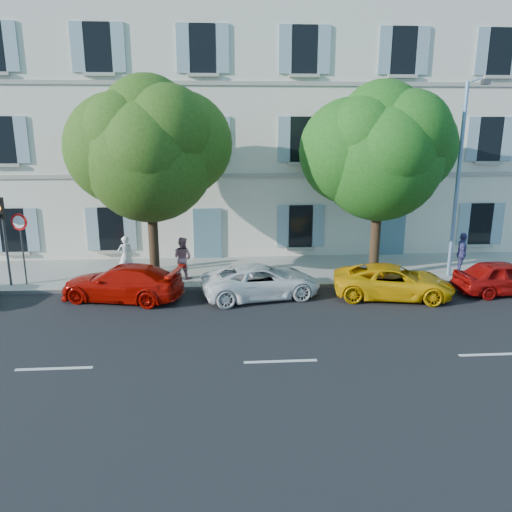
{
  "coord_description": "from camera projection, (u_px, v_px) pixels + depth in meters",
  "views": [
    {
      "loc": [
        -1.54,
        -16.28,
        6.19
      ],
      "look_at": [
        -0.24,
        2.0,
        1.4
      ],
      "focal_mm": 35.0,
      "sensor_mm": 36.0,
      "label": 1
    }
  ],
  "objects": [
    {
      "name": "road_sign",
      "position": [
        21.0,
        234.0,
        19.1
      ],
      "size": [
        0.65,
        0.18,
        2.83
      ],
      "color": "#383A3D",
      "rests_on": "sidewalk"
    },
    {
      "name": "pedestrian_a",
      "position": [
        126.0,
        256.0,
        20.51
      ],
      "size": [
        0.73,
        0.61,
        1.69
      ],
      "primitive_type": "imported",
      "rotation": [
        0.0,
        0.0,
        3.54
      ],
      "color": "white",
      "rests_on": "sidewalk"
    },
    {
      "name": "traffic_light",
      "position": [
        2.0,
        223.0,
        18.77
      ],
      "size": [
        0.29,
        0.39,
        3.47
      ],
      "color": "#383A3D",
      "rests_on": "sidewalk"
    },
    {
      "name": "car_white_coupe",
      "position": [
        261.0,
        281.0,
        18.49
      ],
      "size": [
        4.71,
        2.83,
        1.22
      ],
      "primitive_type": "imported",
      "rotation": [
        0.0,
        0.0,
        1.76
      ],
      "color": "white",
      "rests_on": "ground"
    },
    {
      "name": "kerb",
      "position": [
        262.0,
        287.0,
        19.56
      ],
      "size": [
        36.0,
        0.16,
        0.16
      ],
      "primitive_type": "cube",
      "color": "#9E998E",
      "rests_on": "ground"
    },
    {
      "name": "street_lamp",
      "position": [
        461.0,
        169.0,
        19.57
      ],
      "size": [
        0.41,
        1.66,
        7.74
      ],
      "color": "#7293BF",
      "rests_on": "sidewalk"
    },
    {
      "name": "car_red_coupe",
      "position": [
        122.0,
        283.0,
        18.2
      ],
      "size": [
        4.77,
        2.84,
        1.3
      ],
      "primitive_type": "imported",
      "rotation": [
        0.0,
        0.0,
        4.47
      ],
      "color": "#AB0C04",
      "rests_on": "ground"
    },
    {
      "name": "building",
      "position": [
        250.0,
        130.0,
        25.71
      ],
      "size": [
        28.0,
        7.0,
        12.0
      ],
      "primitive_type": "cube",
      "color": "silver",
      "rests_on": "ground"
    },
    {
      "name": "sidewalk",
      "position": [
        258.0,
        271.0,
        21.66
      ],
      "size": [
        36.0,
        4.5,
        0.15
      ],
      "primitive_type": "cube",
      "color": "#A09E96",
      "rests_on": "ground"
    },
    {
      "name": "pedestrian_c",
      "position": [
        462.0,
        254.0,
        20.79
      ],
      "size": [
        0.75,
        1.12,
        1.76
      ],
      "primitive_type": "imported",
      "rotation": [
        0.0,
        0.0,
        1.23
      ],
      "color": "#4C4987",
      "rests_on": "sidewalk"
    },
    {
      "name": "ground",
      "position": [
        267.0,
        309.0,
        17.38
      ],
      "size": [
        90.0,
        90.0,
        0.0
      ],
      "primitive_type": "plane",
      "color": "black"
    },
    {
      "name": "tree_right",
      "position": [
        380.0,
        159.0,
        19.38
      ],
      "size": [
        4.85,
        4.85,
        7.48
      ],
      "color": "#3A2819",
      "rests_on": "sidewalk"
    },
    {
      "name": "car_yellow_supercar",
      "position": [
        393.0,
        282.0,
        18.46
      ],
      "size": [
        4.65,
        2.75,
        1.21
      ],
      "primitive_type": "imported",
      "rotation": [
        0.0,
        0.0,
        1.39
      ],
      "color": "#F0AE0A",
      "rests_on": "ground"
    },
    {
      "name": "car_red_hatchback",
      "position": [
        505.0,
        277.0,
        18.87
      ],
      "size": [
        3.85,
        1.77,
        1.28
      ],
      "primitive_type": "imported",
      "rotation": [
        0.0,
        0.0,
        1.64
      ],
      "color": "#A00C09",
      "rests_on": "ground"
    },
    {
      "name": "tree_left",
      "position": [
        149.0,
        157.0,
        18.62
      ],
      "size": [
        4.94,
        4.94,
        7.66
      ],
      "color": "#3A2819",
      "rests_on": "sidewalk"
    },
    {
      "name": "pedestrian_b",
      "position": [
        182.0,
        258.0,
        20.26
      ],
      "size": [
        1.04,
        0.97,
        1.71
      ],
      "primitive_type": "imported",
      "rotation": [
        0.0,
        0.0,
        2.64
      ],
      "color": "#B4737E",
      "rests_on": "sidewalk"
    }
  ]
}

